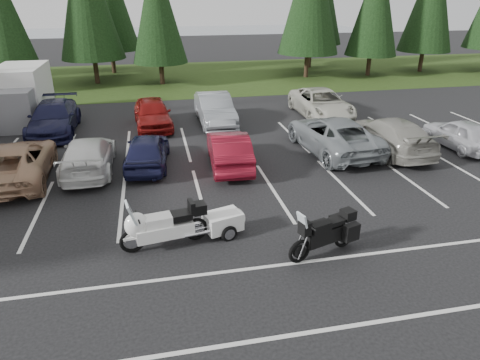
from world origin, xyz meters
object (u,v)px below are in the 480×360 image
car_near_7 (389,135)px  car_near_6 (333,135)px  car_near_5 (229,149)px  car_far_4 (321,103)px  box_truck (19,96)px  car_far_3 (215,109)px  car_far_1 (54,118)px  touring_motorcycle (164,222)px  car_far_2 (152,113)px  car_near_3 (88,155)px  car_near_2 (15,162)px  car_near_4 (147,150)px  adventure_motorcycle (324,231)px  cargo_trailer (223,223)px  car_near_8 (461,134)px

car_near_7 → car_near_6: bearing=-13.6°
car_near_5 → car_far_4: car_far_4 is taller
box_truck → car_far_3: 10.72m
car_far_1 → touring_motorcycle: 12.97m
car_near_7 → car_far_2: 11.94m
car_far_3 → touring_motorcycle: bearing=-106.2°
box_truck → car_near_3: 9.29m
car_near_3 → car_near_6: bearing=-179.1°
car_near_7 → car_near_2: bearing=-2.5°
car_near_6 → car_near_7: size_ratio=1.07×
car_far_1 → car_near_6: bearing=-24.1°
car_near_6 → car_far_2: 9.57m
car_far_1 → car_far_2: 4.94m
car_near_5 → car_far_3: size_ratio=0.90×
car_near_3 → car_far_2: size_ratio=1.04×
box_truck → car_near_5: bearing=-41.0°
car_near_4 → car_far_1: (-4.62, 5.64, 0.07)m
car_near_3 → car_far_1: car_far_1 is taller
car_far_4 → adventure_motorcycle: 14.43m
car_near_4 → car_far_4: size_ratio=0.75×
car_far_1 → car_near_3: bearing=-68.9°
car_near_5 → cargo_trailer: 5.50m
car_near_7 → car_far_3: bearing=-42.7°
car_near_7 → car_far_3: size_ratio=1.08×
car_far_2 → adventure_motorcycle: (4.33, -13.20, -0.02)m
car_near_6 → car_far_3: car_far_3 is taller
car_far_2 → car_far_3: (3.34, -0.01, 0.04)m
car_near_5 → car_near_8: 10.88m
car_near_5 → car_far_1: size_ratio=0.82×
car_near_6 → touring_motorcycle: car_near_6 is taller
car_near_7 → car_far_4: size_ratio=0.96×
car_near_2 → touring_motorcycle: bearing=129.0°
car_near_3 → adventure_motorcycle: (6.98, -7.58, 0.07)m
car_near_5 → car_far_3: (0.36, 6.20, 0.08)m
box_truck → car_far_1: size_ratio=1.05×
car_near_7 → car_far_4: 6.18m
car_near_7 → cargo_trailer: size_ratio=3.41×
car_near_5 → car_near_6: 4.97m
car_near_8 → car_near_6: bearing=-10.1°
car_near_4 → cargo_trailer: (2.15, -6.00, -0.35)m
car_near_3 → box_truck: bearing=-61.8°
box_truck → car_near_5: (10.04, -8.74, -0.72)m
car_near_7 → car_far_4: (-0.81, 6.13, -0.00)m
car_near_6 → car_near_8: bearing=167.9°
cargo_trailer → car_far_1: bearing=103.6°
car_near_6 → car_near_3: bearing=-3.6°
car_near_2 → car_far_2: car_far_2 is taller
box_truck → car_near_8: (20.91, -8.72, -0.77)m
car_near_4 → adventure_motorcycle: 8.94m
box_truck → car_near_5: 13.33m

